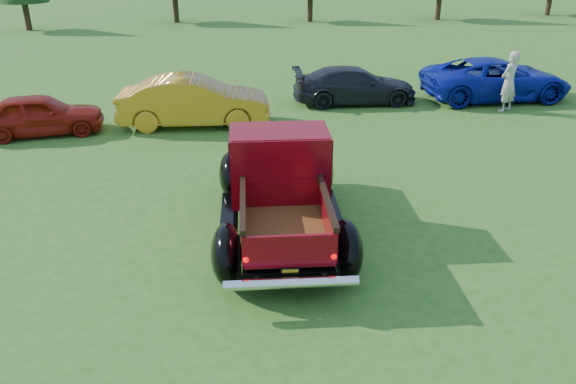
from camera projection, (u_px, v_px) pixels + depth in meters
The scene contains 7 objects.
ground at pixel (309, 246), 10.62m from camera, with size 120.00×120.00×0.00m, color #31661D.
pickup_truck at pixel (280, 180), 11.12m from camera, with size 2.90×5.49×1.97m.
show_car_red at pixel (40, 114), 16.36m from camera, with size 1.43×3.54×1.21m, color maroon.
show_car_yellow at pixel (194, 101), 17.10m from camera, with size 1.59×4.56×1.50m, color orange.
show_car_grey at pixel (355, 85), 19.48m from camera, with size 1.74×4.27×1.24m, color black.
show_car_blue at pixel (496, 79), 19.91m from camera, with size 2.39×5.18×1.44m, color #0D1A96.
spectator at pixel (509, 82), 18.38m from camera, with size 0.72×0.47×1.98m, color #B5B29D.
Camera 1 is at (-1.89, -9.05, 5.35)m, focal length 35.00 mm.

